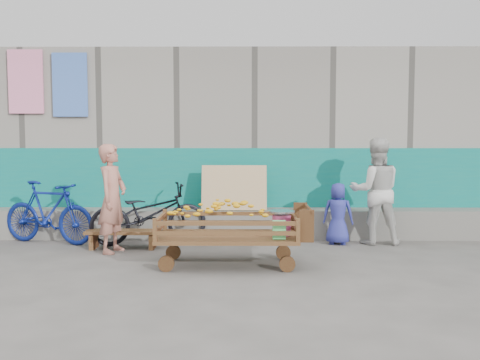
{
  "coord_description": "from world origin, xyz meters",
  "views": [
    {
      "loc": [
        0.45,
        -5.94,
        1.57
      ],
      "look_at": [
        0.4,
        1.2,
        1.0
      ],
      "focal_mm": 40.0,
      "sensor_mm": 36.0,
      "label": 1
    }
  ],
  "objects_px": {
    "bicycle_blue": "(48,212)",
    "vendor_man": "(112,198)",
    "banana_cart": "(225,222)",
    "bench": "(123,235)",
    "bicycle_dark": "(149,214)",
    "woman": "(376,191)",
    "child": "(338,214)"
  },
  "relations": [
    {
      "from": "bicycle_dark",
      "to": "bench",
      "type": "bearing_deg",
      "value": 121.69
    },
    {
      "from": "bicycle_dark",
      "to": "bicycle_blue",
      "type": "bearing_deg",
      "value": 73.37
    },
    {
      "from": "vendor_man",
      "to": "bicycle_dark",
      "type": "height_order",
      "value": "vendor_man"
    },
    {
      "from": "bicycle_dark",
      "to": "bicycle_blue",
      "type": "height_order",
      "value": "bicycle_blue"
    },
    {
      "from": "bench",
      "to": "bicycle_blue",
      "type": "xyz_separation_m",
      "value": [
        -1.18,
        0.35,
        0.27
      ]
    },
    {
      "from": "vendor_man",
      "to": "woman",
      "type": "height_order",
      "value": "woman"
    },
    {
      "from": "bench",
      "to": "child",
      "type": "bearing_deg",
      "value": 6.11
    },
    {
      "from": "bench",
      "to": "bicycle_dark",
      "type": "height_order",
      "value": "bicycle_dark"
    },
    {
      "from": "banana_cart",
      "to": "bench",
      "type": "distance_m",
      "value": 1.81
    },
    {
      "from": "woman",
      "to": "bicycle_blue",
      "type": "distance_m",
      "value": 4.84
    },
    {
      "from": "vendor_man",
      "to": "bicycle_dark",
      "type": "xyz_separation_m",
      "value": [
        0.39,
        0.58,
        -0.29
      ]
    },
    {
      "from": "vendor_man",
      "to": "child",
      "type": "bearing_deg",
      "value": -67.0
    },
    {
      "from": "bench",
      "to": "vendor_man",
      "type": "bearing_deg",
      "value": -109.04
    },
    {
      "from": "child",
      "to": "bicycle_blue",
      "type": "xyz_separation_m",
      "value": [
        -4.27,
        0.02,
        0.01
      ]
    },
    {
      "from": "vendor_man",
      "to": "woman",
      "type": "relative_size",
      "value": 0.95
    },
    {
      "from": "woman",
      "to": "child",
      "type": "bearing_deg",
      "value": 6.82
    },
    {
      "from": "bench",
      "to": "bicycle_dark",
      "type": "relative_size",
      "value": 0.61
    },
    {
      "from": "vendor_man",
      "to": "bench",
      "type": "bearing_deg",
      "value": -6.24
    },
    {
      "from": "bench",
      "to": "bicycle_blue",
      "type": "distance_m",
      "value": 1.26
    },
    {
      "from": "woman",
      "to": "child",
      "type": "xyz_separation_m",
      "value": [
        -0.56,
        -0.05,
        -0.33
      ]
    },
    {
      "from": "banana_cart",
      "to": "child",
      "type": "distance_m",
      "value": 2.09
    },
    {
      "from": "banana_cart",
      "to": "bench",
      "type": "height_order",
      "value": "banana_cart"
    },
    {
      "from": "bicycle_blue",
      "to": "vendor_man",
      "type": "bearing_deg",
      "value": -99.69
    },
    {
      "from": "banana_cart",
      "to": "bicycle_blue",
      "type": "distance_m",
      "value": 2.98
    },
    {
      "from": "banana_cart",
      "to": "child",
      "type": "bearing_deg",
      "value": 39.39
    },
    {
      "from": "woman",
      "to": "child",
      "type": "distance_m",
      "value": 0.65
    },
    {
      "from": "banana_cart",
      "to": "bicycle_dark",
      "type": "bearing_deg",
      "value": 131.14
    },
    {
      "from": "bicycle_dark",
      "to": "bicycle_blue",
      "type": "relative_size",
      "value": 1.1
    },
    {
      "from": "bicycle_dark",
      "to": "banana_cart",
      "type": "bearing_deg",
      "value": -155.14
    },
    {
      "from": "bench",
      "to": "woman",
      "type": "distance_m",
      "value": 3.72
    },
    {
      "from": "bicycle_blue",
      "to": "woman",
      "type": "bearing_deg",
      "value": -71.02
    },
    {
      "from": "woman",
      "to": "bicycle_blue",
      "type": "relative_size",
      "value": 1.01
    }
  ]
}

